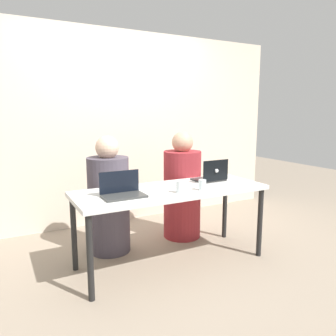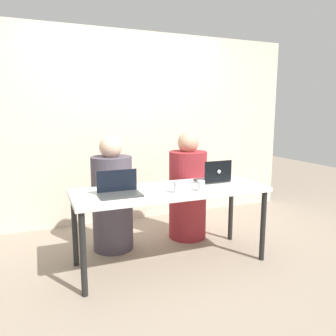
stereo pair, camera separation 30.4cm
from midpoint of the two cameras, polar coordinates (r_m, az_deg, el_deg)
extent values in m
plane|color=gray|center=(3.26, 3.23, -16.12)|extent=(12.00, 12.00, 0.00)
cube|color=beige|center=(4.30, -4.98, 6.94)|extent=(4.65, 0.10, 2.43)
cube|color=silver|center=(3.02, 3.36, -3.96)|extent=(1.79, 0.66, 0.04)
cylinder|color=black|center=(2.64, -11.30, -14.62)|extent=(0.05, 0.05, 0.69)
cylinder|color=black|center=(3.35, 18.77, -9.57)|extent=(0.05, 0.05, 0.69)
cylinder|color=black|center=(3.15, -13.27, -10.56)|extent=(0.05, 0.05, 0.69)
cylinder|color=black|center=(3.77, 13.20, -7.15)|extent=(0.05, 0.05, 0.69)
cylinder|color=#49414C|center=(3.42, -7.16, -6.17)|extent=(0.44, 0.44, 0.98)
sphere|color=beige|center=(3.31, -7.37, 3.65)|extent=(0.23, 0.23, 0.23)
cylinder|color=maroon|center=(3.72, 5.78, -4.71)|extent=(0.44, 0.44, 0.99)
sphere|color=tan|center=(3.62, 5.94, 4.44)|extent=(0.24, 0.24, 0.24)
cube|color=#363837|center=(2.75, -5.18, -4.76)|extent=(0.35, 0.21, 0.02)
cube|color=black|center=(2.82, -5.86, -2.24)|extent=(0.35, 0.01, 0.19)
sphere|color=white|center=(2.84, -5.94, -2.18)|extent=(0.03, 0.03, 0.03)
cube|color=#393838|center=(3.37, 10.18, -2.16)|extent=(0.31, 0.24, 0.02)
cube|color=black|center=(3.25, 11.40, -0.60)|extent=(0.30, 0.02, 0.21)
sphere|color=white|center=(3.24, 11.55, -0.64)|extent=(0.04, 0.04, 0.04)
cylinder|color=white|center=(2.84, 4.70, -3.39)|extent=(0.07, 0.07, 0.10)
cylinder|color=silver|center=(2.84, 4.70, -3.85)|extent=(0.06, 0.06, 0.06)
cylinder|color=silver|center=(2.93, 8.73, -3.10)|extent=(0.07, 0.07, 0.10)
cylinder|color=silver|center=(2.94, 8.72, -3.52)|extent=(0.06, 0.06, 0.05)
camera|label=1|loc=(0.15, -87.14, 0.50)|focal=35.00mm
camera|label=2|loc=(0.15, 92.86, -0.50)|focal=35.00mm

